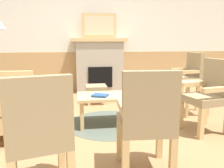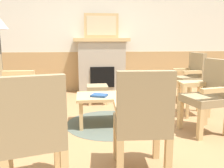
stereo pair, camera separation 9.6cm
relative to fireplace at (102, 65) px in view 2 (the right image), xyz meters
name	(u,v)px [view 2 (the right image)]	position (x,y,z in m)	size (l,w,h in m)	color
ground_plane	(115,125)	(0.00, -2.35, -0.65)	(14.00, 14.00, 0.00)	#997047
wall_back	(101,37)	(0.00, 0.25, 0.66)	(7.20, 0.14, 2.70)	silver
fireplace	(102,65)	(0.00, 0.00, 0.00)	(1.30, 0.44, 1.28)	#A39989
framed_picture	(101,26)	(0.00, 0.00, 0.91)	(0.80, 0.04, 0.56)	tan
couch	(0,97)	(-1.69, -2.01, -0.26)	(0.70, 1.80, 0.98)	tan
coffee_table	(110,98)	(-0.07, -2.27, -0.27)	(0.96, 0.56, 0.44)	tan
round_rug	(110,123)	(-0.07, -2.27, -0.65)	(1.29, 1.29, 0.01)	#4C564C
book_on_table	(99,95)	(-0.22, -2.35, -0.20)	(0.22, 0.17, 0.03)	navy
footstool	(97,89)	(-0.18, -1.08, -0.37)	(0.40, 0.40, 0.36)	tan
armchair_near_fireplace	(209,93)	(1.21, -2.73, -0.11)	(0.56, 0.56, 0.98)	tan
armchair_by_window_left	(191,75)	(1.73, -1.10, -0.11)	(0.54, 0.54, 0.98)	tan
armchair_front_left	(33,129)	(-0.84, -3.79, -0.11)	(0.58, 0.58, 0.98)	tan
armchair_front_center	(142,118)	(0.07, -3.63, -0.11)	(0.51, 0.51, 0.98)	tan
side_table	(194,89)	(1.36, -2.01, -0.22)	(0.44, 0.44, 0.55)	tan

